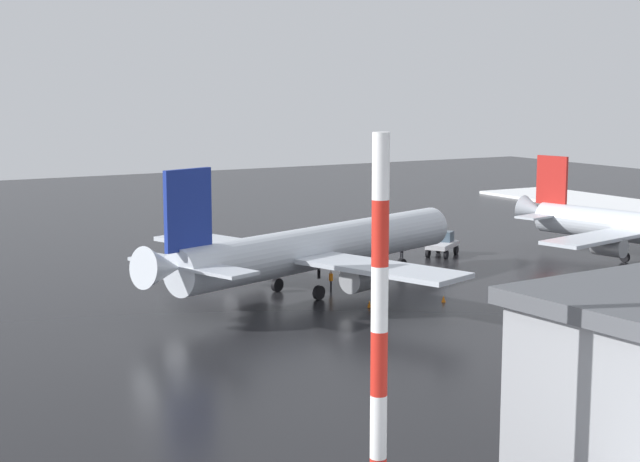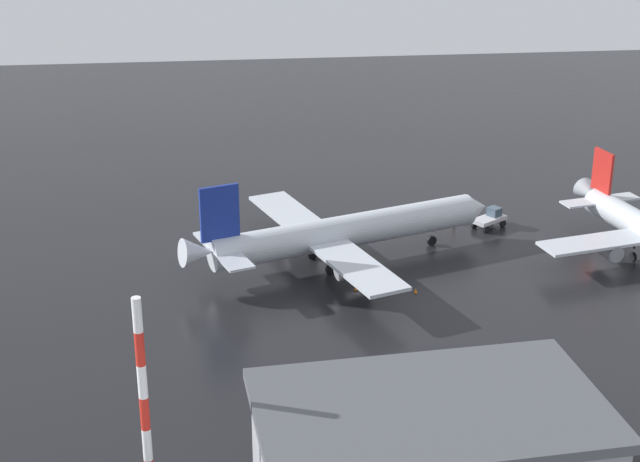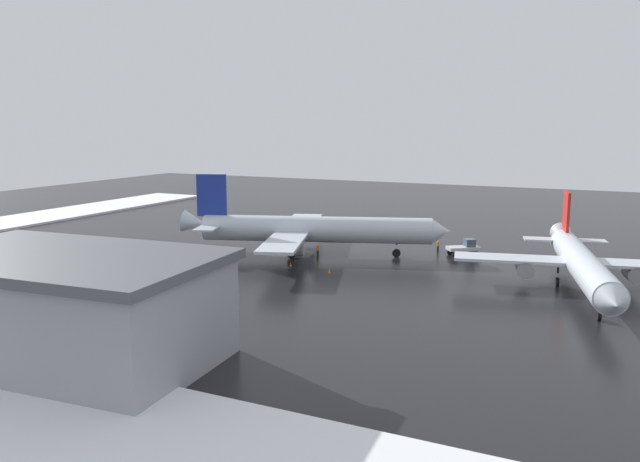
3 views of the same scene
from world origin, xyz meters
name	(u,v)px [view 1 (image 1 of 3)]	position (x,y,z in m)	size (l,w,h in m)	color
ground_plane	(357,299)	(0.00, 0.00, 0.00)	(240.00, 240.00, 0.00)	black
airplane_parked_starboard	(316,248)	(-1.45, 4.43, 3.87)	(38.28, 32.29, 11.70)	silver
pushback_tug	(443,243)	(19.16, 13.50, 1.28)	(5.05, 4.39, 2.50)	silver
ground_crew_near_tug	(402,248)	(14.83, 14.91, 0.97)	(0.36, 0.36, 1.71)	black
ground_crew_beside_wing	(331,279)	(-0.08, 4.17, 0.97)	(0.36, 0.36, 1.71)	black
antenna_mast	(379,331)	(-21.55, -36.32, 8.07)	(0.70, 0.70, 16.14)	red
traffic_cone_near_nose	(444,299)	(5.70, -4.54, 0.28)	(0.36, 0.36, 0.55)	orange
traffic_cone_mid_line	(369,304)	(-0.69, -3.08, 0.28)	(0.36, 0.36, 0.55)	orange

